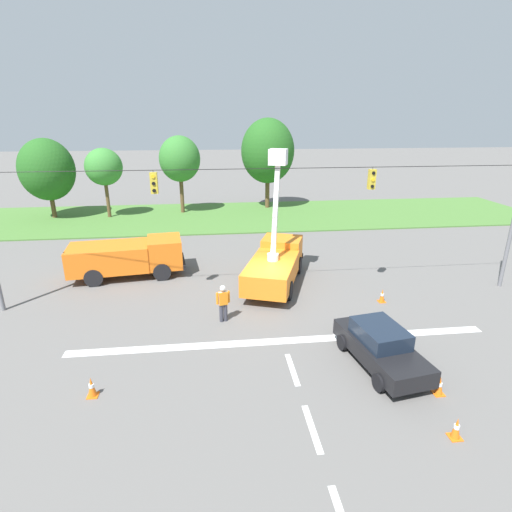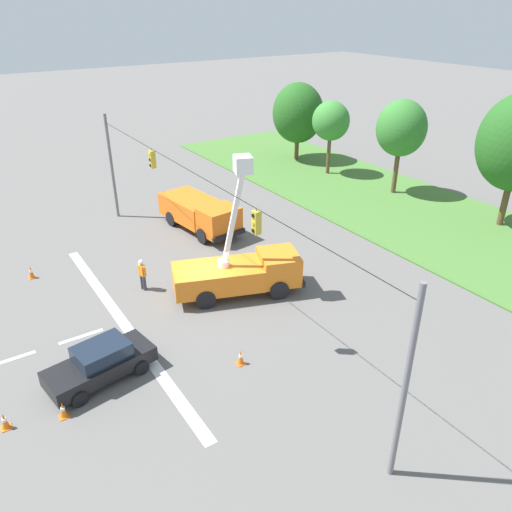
{
  "view_description": "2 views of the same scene",
  "coord_description": "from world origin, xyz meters",
  "px_view_note": "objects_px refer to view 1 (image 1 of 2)",
  "views": [
    {
      "loc": [
        -2.78,
        -18.73,
        8.87
      ],
      "look_at": [
        -0.42,
        1.92,
        1.62
      ],
      "focal_mm": 28.0,
      "sensor_mm": 36.0,
      "label": 1
    },
    {
      "loc": [
        20.02,
        -9.84,
        13.78
      ],
      "look_at": [
        1.47,
        2.3,
        2.36
      ],
      "focal_mm": 35.0,
      "sensor_mm": 36.0,
      "label": 2
    }
  ],
  "objects_px": {
    "tree_centre": "(180,159)",
    "traffic_cone_mid_right": "(382,296)",
    "traffic_cone_mid_left": "(440,386)",
    "road_worker": "(223,301)",
    "tree_east": "(268,151)",
    "traffic_cone_near_bucket": "(92,387)",
    "tree_west": "(104,167)",
    "traffic_cone_foreground_right": "(456,428)",
    "utility_truck_bucket_lift": "(276,261)",
    "sedan_black": "(380,346)",
    "tree_far_west": "(47,170)",
    "utility_truck_support_near": "(128,256)"
  },
  "relations": [
    {
      "from": "tree_centre",
      "to": "tree_east",
      "type": "distance_m",
      "value": 8.6
    },
    {
      "from": "tree_centre",
      "to": "traffic_cone_foreground_right",
      "type": "bearing_deg",
      "value": -72.34
    },
    {
      "from": "road_worker",
      "to": "traffic_cone_foreground_right",
      "type": "distance_m",
      "value": 10.2
    },
    {
      "from": "traffic_cone_mid_right",
      "to": "traffic_cone_near_bucket",
      "type": "height_order",
      "value": "traffic_cone_near_bucket"
    },
    {
      "from": "tree_far_west",
      "to": "road_worker",
      "type": "height_order",
      "value": "tree_far_west"
    },
    {
      "from": "tree_centre",
      "to": "traffic_cone_mid_right",
      "type": "xyz_separation_m",
      "value": [
        11.19,
        -21.18,
        -4.82
      ]
    },
    {
      "from": "road_worker",
      "to": "traffic_cone_near_bucket",
      "type": "relative_size",
      "value": 2.44
    },
    {
      "from": "tree_west",
      "to": "traffic_cone_mid_right",
      "type": "distance_m",
      "value": 27.17
    },
    {
      "from": "tree_centre",
      "to": "traffic_cone_foreground_right",
      "type": "distance_m",
      "value": 32.01
    },
    {
      "from": "tree_centre",
      "to": "tree_east",
      "type": "height_order",
      "value": "tree_east"
    },
    {
      "from": "traffic_cone_mid_left",
      "to": "traffic_cone_near_bucket",
      "type": "bearing_deg",
      "value": 174.0
    },
    {
      "from": "utility_truck_bucket_lift",
      "to": "road_worker",
      "type": "bearing_deg",
      "value": -126.4
    },
    {
      "from": "tree_east",
      "to": "road_worker",
      "type": "height_order",
      "value": "tree_east"
    },
    {
      "from": "tree_west",
      "to": "tree_centre",
      "type": "xyz_separation_m",
      "value": [
        6.66,
        1.16,
        0.52
      ]
    },
    {
      "from": "tree_east",
      "to": "traffic_cone_mid_right",
      "type": "bearing_deg",
      "value": -83.14
    },
    {
      "from": "traffic_cone_foreground_right",
      "to": "traffic_cone_mid_right",
      "type": "height_order",
      "value": "traffic_cone_mid_right"
    },
    {
      "from": "utility_truck_bucket_lift",
      "to": "traffic_cone_foreground_right",
      "type": "relative_size",
      "value": 10.63
    },
    {
      "from": "traffic_cone_mid_right",
      "to": "tree_west",
      "type": "bearing_deg",
      "value": 131.71
    },
    {
      "from": "tree_west",
      "to": "traffic_cone_mid_left",
      "type": "xyz_separation_m",
      "value": [
        16.84,
        -27.1,
        -4.31
      ]
    },
    {
      "from": "tree_west",
      "to": "road_worker",
      "type": "distance_m",
      "value": 23.58
    },
    {
      "from": "tree_west",
      "to": "sedan_black",
      "type": "relative_size",
      "value": 1.39
    },
    {
      "from": "utility_truck_bucket_lift",
      "to": "road_worker",
      "type": "distance_m",
      "value": 5.19
    },
    {
      "from": "traffic_cone_foreground_right",
      "to": "traffic_cone_mid_right",
      "type": "distance_m",
      "value": 9.11
    },
    {
      "from": "tree_east",
      "to": "utility_truck_bucket_lift",
      "type": "bearing_deg",
      "value": -96.68
    },
    {
      "from": "utility_truck_support_near",
      "to": "traffic_cone_near_bucket",
      "type": "xyz_separation_m",
      "value": [
        0.73,
        -10.93,
        -0.87
      ]
    },
    {
      "from": "traffic_cone_foreground_right",
      "to": "traffic_cone_near_bucket",
      "type": "bearing_deg",
      "value": 164.22
    },
    {
      "from": "tree_centre",
      "to": "tree_east",
      "type": "relative_size",
      "value": 0.83
    },
    {
      "from": "tree_east",
      "to": "road_worker",
      "type": "distance_m",
      "value": 24.64
    },
    {
      "from": "traffic_cone_foreground_right",
      "to": "traffic_cone_mid_left",
      "type": "bearing_deg",
      "value": 73.01
    },
    {
      "from": "tree_west",
      "to": "utility_truck_bucket_lift",
      "type": "bearing_deg",
      "value": -52.82
    },
    {
      "from": "traffic_cone_foreground_right",
      "to": "tree_east",
      "type": "bearing_deg",
      "value": 92.02
    },
    {
      "from": "traffic_cone_mid_left",
      "to": "road_worker",
      "type": "bearing_deg",
      "value": 139.75
    },
    {
      "from": "utility_truck_support_near",
      "to": "traffic_cone_foreground_right",
      "type": "bearing_deg",
      "value": -50.07
    },
    {
      "from": "tree_west",
      "to": "traffic_cone_mid_left",
      "type": "relative_size",
      "value": 9.34
    },
    {
      "from": "utility_truck_bucket_lift",
      "to": "traffic_cone_near_bucket",
      "type": "xyz_separation_m",
      "value": [
        -7.64,
        -8.91,
        -0.96
      ]
    },
    {
      "from": "tree_far_west",
      "to": "tree_centre",
      "type": "distance_m",
      "value": 11.71
    },
    {
      "from": "utility_truck_bucket_lift",
      "to": "road_worker",
      "type": "relative_size",
      "value": 4.14
    },
    {
      "from": "road_worker",
      "to": "traffic_cone_mid_left",
      "type": "bearing_deg",
      "value": -40.25
    },
    {
      "from": "tree_far_west",
      "to": "tree_west",
      "type": "height_order",
      "value": "tree_far_west"
    },
    {
      "from": "utility_truck_support_near",
      "to": "traffic_cone_near_bucket",
      "type": "bearing_deg",
      "value": -86.2
    },
    {
      "from": "tree_east",
      "to": "traffic_cone_mid_left",
      "type": "relative_size",
      "value": 13.08
    },
    {
      "from": "sedan_black",
      "to": "utility_truck_bucket_lift",
      "type": "bearing_deg",
      "value": 107.82
    },
    {
      "from": "tree_east",
      "to": "road_worker",
      "type": "xyz_separation_m",
      "value": [
        -5.35,
        -23.59,
        -4.7
      ]
    },
    {
      "from": "traffic_cone_mid_right",
      "to": "traffic_cone_near_bucket",
      "type": "distance_m",
      "value": 13.91
    },
    {
      "from": "tree_far_west",
      "to": "utility_truck_support_near",
      "type": "xyz_separation_m",
      "value": [
        9.5,
        -15.31,
        -3.21
      ]
    },
    {
      "from": "tree_west",
      "to": "tree_centre",
      "type": "relative_size",
      "value": 0.87
    },
    {
      "from": "utility_truck_bucket_lift",
      "to": "traffic_cone_foreground_right",
      "type": "bearing_deg",
      "value": -74.27
    },
    {
      "from": "tree_far_west",
      "to": "utility_truck_bucket_lift",
      "type": "relative_size",
      "value": 0.98
    },
    {
      "from": "tree_centre",
      "to": "traffic_cone_near_bucket",
      "type": "xyz_separation_m",
      "value": [
        -1.43,
        -27.03,
        -4.8
      ]
    },
    {
      "from": "traffic_cone_foreground_right",
      "to": "traffic_cone_mid_right",
      "type": "xyz_separation_m",
      "value": [
        1.59,
        8.97,
        0.0
      ]
    }
  ]
}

